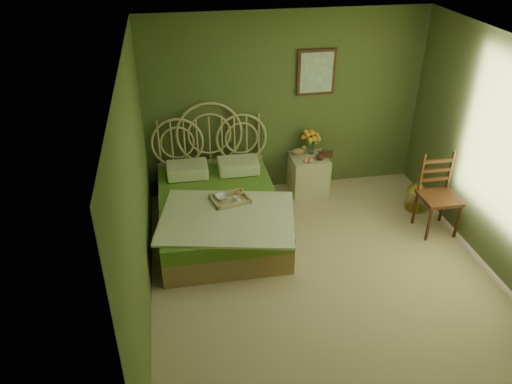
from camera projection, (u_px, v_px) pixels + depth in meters
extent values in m
plane|color=tan|center=(325.00, 278.00, 5.81)|extent=(4.50, 4.50, 0.00)
plane|color=silver|center=(346.00, 55.00, 4.49)|extent=(4.50, 4.50, 0.00)
plane|color=#4D582E|center=(285.00, 105.00, 7.06)|extent=(4.00, 0.00, 4.00)
plane|color=#4D582E|center=(137.00, 199.00, 4.85)|extent=(0.00, 4.50, 4.50)
plane|color=#4D582E|center=(510.00, 165.00, 5.46)|extent=(0.00, 4.50, 4.50)
cube|color=#371C0F|center=(316.00, 72.00, 6.87)|extent=(0.54, 0.03, 0.64)
cube|color=white|center=(317.00, 73.00, 6.86)|extent=(0.46, 0.01, 0.56)
cube|color=#A68853|center=(220.00, 222.00, 6.54)|extent=(1.52, 2.02, 0.30)
cube|color=#557F29|center=(219.00, 206.00, 6.41)|extent=(1.52, 2.02, 0.20)
cube|color=beige|center=(227.00, 217.00, 5.97)|extent=(1.81, 1.52, 0.03)
cube|color=beige|center=(187.00, 170.00, 6.86)|extent=(0.56, 0.40, 0.16)
cube|color=beige|center=(238.00, 166.00, 6.97)|extent=(0.56, 0.40, 0.16)
cube|color=tan|center=(230.00, 201.00, 6.29)|extent=(0.52, 0.44, 0.04)
ellipsoid|color=#B77A38|center=(239.00, 193.00, 6.36)|extent=(0.12, 0.07, 0.05)
cube|color=beige|center=(308.00, 174.00, 7.39)|extent=(0.52, 0.52, 0.58)
cylinder|color=silver|center=(311.00, 147.00, 7.32)|extent=(0.10, 0.10, 0.18)
ellipsoid|color=#A68853|center=(298.00, 152.00, 7.29)|extent=(0.21, 0.11, 0.10)
sphere|color=#EE7D5C|center=(305.00, 160.00, 7.08)|extent=(0.07, 0.07, 0.07)
sphere|color=#EE7D5C|center=(311.00, 160.00, 7.07)|extent=(0.07, 0.07, 0.07)
cube|color=#371C0F|center=(439.00, 198.00, 6.41)|extent=(0.47, 0.47, 0.04)
cylinder|color=#371C0F|center=(429.00, 224.00, 6.34)|extent=(0.04, 0.04, 0.50)
cylinder|color=#371C0F|center=(458.00, 221.00, 6.40)|extent=(0.04, 0.04, 0.50)
cylinder|color=#371C0F|center=(415.00, 208.00, 6.67)|extent=(0.04, 0.04, 0.50)
cylinder|color=#371C0F|center=(442.00, 205.00, 6.73)|extent=(0.04, 0.04, 0.50)
cube|color=#371C0F|center=(436.00, 172.00, 6.44)|extent=(0.40, 0.05, 0.55)
cylinder|color=gold|center=(415.00, 208.00, 7.11)|extent=(0.29, 0.29, 0.01)
cylinder|color=gold|center=(416.00, 199.00, 7.04)|extent=(0.29, 0.29, 0.32)
cone|color=gold|center=(419.00, 186.00, 6.93)|extent=(0.29, 0.29, 0.11)
imported|color=#381E0F|center=(321.00, 155.00, 7.29)|extent=(0.18, 0.23, 0.02)
imported|color=#472819|center=(321.00, 154.00, 7.28)|extent=(0.23, 0.27, 0.02)
imported|color=white|center=(222.00, 197.00, 6.30)|extent=(0.21, 0.21, 0.04)
imported|color=white|center=(237.00, 199.00, 6.22)|extent=(0.10, 0.10, 0.07)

